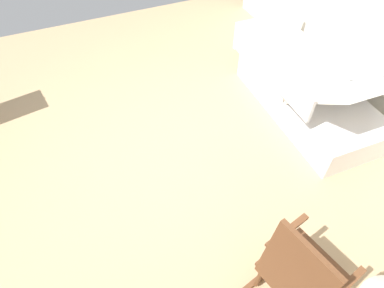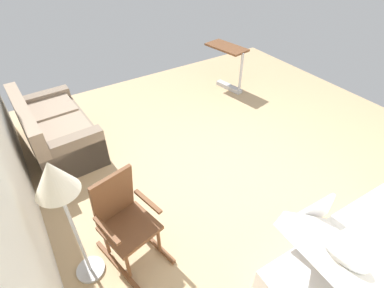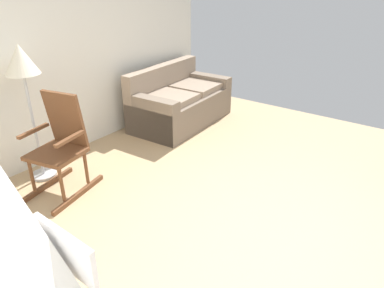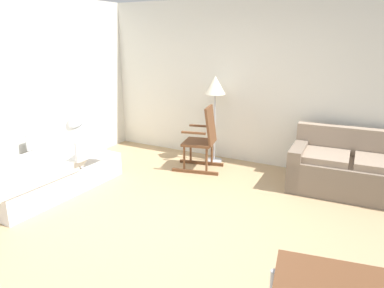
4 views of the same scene
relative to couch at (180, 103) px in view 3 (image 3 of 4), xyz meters
name	(u,v)px [view 3 (image 3 of 4)]	position (x,y,z in m)	size (l,w,h in m)	color
ground_plane	(236,230)	(-1.73, -2.01, -0.31)	(6.59, 6.59, 0.00)	tan
back_wall	(43,46)	(-1.73, 0.58, 1.04)	(5.47, 0.10, 2.70)	silver
couch	(180,103)	(0.00, 0.00, 0.00)	(1.64, 0.93, 0.85)	#7D6C5C
rocking_chair	(61,146)	(-2.20, -0.19, 0.20)	(0.84, 0.63, 1.05)	brown
floor_lamp	(22,69)	(-2.20, 0.25, 0.92)	(0.34, 0.34, 1.48)	#B2B5BA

